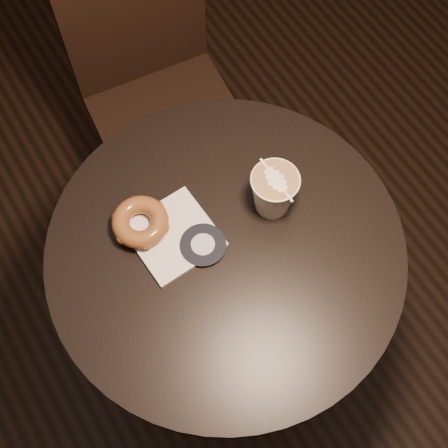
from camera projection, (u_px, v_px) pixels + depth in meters
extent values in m
plane|color=black|center=(225.00, 344.00, 1.88)|extent=(4.50, 4.50, 0.00)
cylinder|color=black|center=(226.00, 250.00, 1.22)|extent=(0.70, 0.70, 0.03)
cylinder|color=black|center=(225.00, 307.00, 1.55)|extent=(0.07, 0.07, 0.70)
cylinder|color=black|center=(225.00, 343.00, 1.87)|extent=(0.44, 0.44, 0.02)
cube|color=black|center=(168.00, 120.00, 1.72)|extent=(0.42, 0.42, 0.04)
cube|color=black|center=(131.00, 4.00, 1.53)|extent=(0.38, 0.08, 0.51)
cylinder|color=black|center=(145.00, 223.00, 1.82)|extent=(0.03, 0.03, 0.43)
cylinder|color=black|center=(244.00, 181.00, 1.88)|extent=(0.03, 0.03, 0.43)
cylinder|color=black|center=(106.00, 139.00, 1.94)|extent=(0.03, 0.03, 0.43)
cylinder|color=black|center=(199.00, 102.00, 2.00)|extent=(0.03, 0.03, 0.43)
cube|color=silver|center=(174.00, 236.00, 1.21)|extent=(0.16, 0.16, 0.01)
torus|color=brown|center=(140.00, 222.00, 1.20)|extent=(0.11, 0.11, 0.04)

